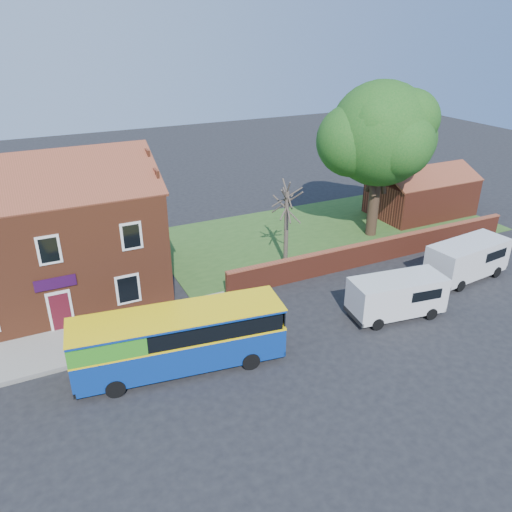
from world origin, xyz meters
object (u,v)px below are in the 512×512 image
bus (173,339)px  van_near (397,295)px  large_tree (380,137)px  van_far (468,258)px

bus → van_near: 12.29m
van_near → large_tree: size_ratio=0.48×
van_near → bus: bearing=-175.8°
van_far → van_near: bearing=-172.5°
bus → van_far: bearing=10.2°
bus → van_near: bearing=4.0°
bus → van_near: (12.26, -0.75, -0.39)m
bus → large_tree: (18.33, 9.35, 5.68)m
bus → van_far: size_ratio=1.74×
large_tree → bus: bearing=-153.0°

